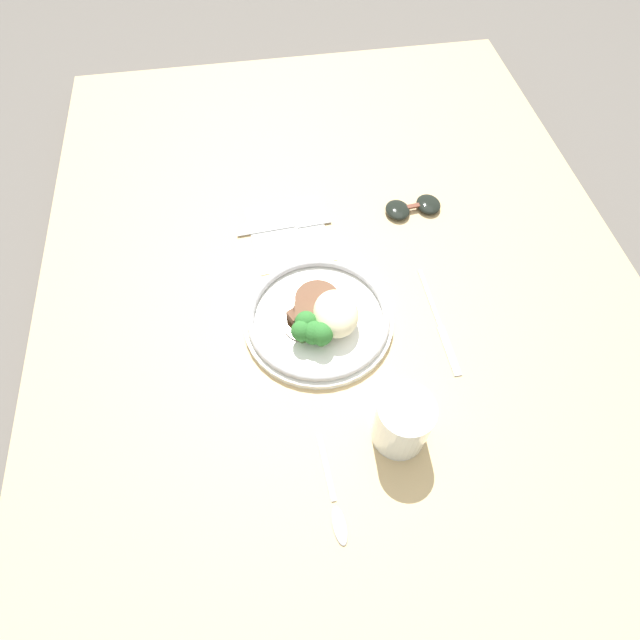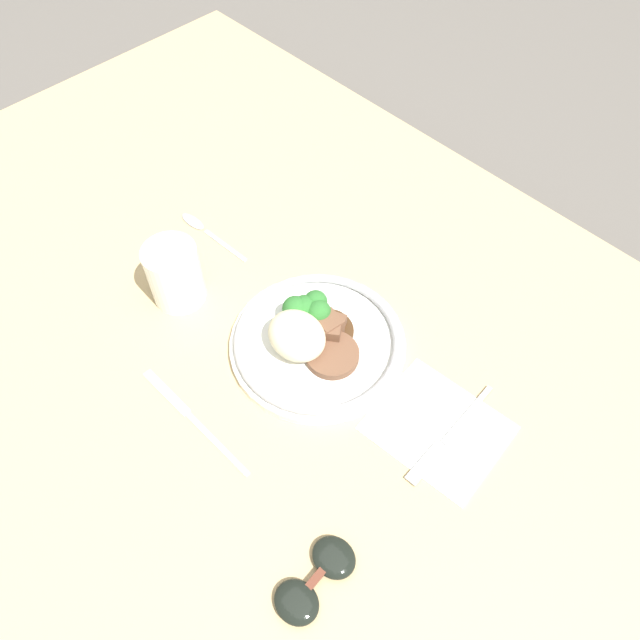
{
  "view_description": "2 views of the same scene",
  "coord_description": "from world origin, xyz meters",
  "px_view_note": "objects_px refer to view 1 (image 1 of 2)",
  "views": [
    {
      "loc": [
        0.41,
        -0.12,
        0.72
      ],
      "look_at": [
        0.0,
        -0.05,
        0.07
      ],
      "focal_mm": 28.0,
      "sensor_mm": 36.0,
      "label": 1
    },
    {
      "loc": [
        -0.36,
        0.28,
        0.76
      ],
      "look_at": [
        -0.0,
        -0.07,
        0.07
      ],
      "focal_mm": 35.0,
      "sensor_mm": 36.0,
      "label": 2
    }
  ],
  "objects_px": {
    "juice_glass": "(402,424)",
    "plate": "(320,318)",
    "fork": "(294,225)",
    "sunglasses": "(413,207)",
    "spoon": "(336,510)",
    "knife": "(439,324)"
  },
  "relations": [
    {
      "from": "juice_glass",
      "to": "plate",
      "type": "bearing_deg",
      "value": -158.27
    },
    {
      "from": "plate",
      "to": "fork",
      "type": "xyz_separation_m",
      "value": [
        -0.22,
        -0.01,
        -0.02
      ]
    },
    {
      "from": "juice_glass",
      "to": "sunglasses",
      "type": "height_order",
      "value": "juice_glass"
    },
    {
      "from": "plate",
      "to": "spoon",
      "type": "xyz_separation_m",
      "value": [
        0.29,
        -0.03,
        -0.02
      ]
    },
    {
      "from": "knife",
      "to": "fork",
      "type": "bearing_deg",
      "value": -141.72
    },
    {
      "from": "fork",
      "to": "spoon",
      "type": "bearing_deg",
      "value": -94.97
    },
    {
      "from": "plate",
      "to": "knife",
      "type": "distance_m",
      "value": 0.19
    },
    {
      "from": "knife",
      "to": "sunglasses",
      "type": "relative_size",
      "value": 1.88
    },
    {
      "from": "plate",
      "to": "fork",
      "type": "distance_m",
      "value": 0.22
    },
    {
      "from": "plate",
      "to": "knife",
      "type": "xyz_separation_m",
      "value": [
        0.03,
        0.19,
        -0.02
      ]
    },
    {
      "from": "spoon",
      "to": "knife",
      "type": "bearing_deg",
      "value": 136.68
    },
    {
      "from": "plate",
      "to": "sunglasses",
      "type": "xyz_separation_m",
      "value": [
        -0.22,
        0.21,
        -0.01
      ]
    },
    {
      "from": "juice_glass",
      "to": "sunglasses",
      "type": "xyz_separation_m",
      "value": [
        -0.42,
        0.13,
        -0.04
      ]
    },
    {
      "from": "spoon",
      "to": "sunglasses",
      "type": "relative_size",
      "value": 1.35
    },
    {
      "from": "plate",
      "to": "spoon",
      "type": "relative_size",
      "value": 1.63
    },
    {
      "from": "knife",
      "to": "plate",
      "type": "bearing_deg",
      "value": -100.22
    },
    {
      "from": "knife",
      "to": "sunglasses",
      "type": "bearing_deg",
      "value": 173.64
    },
    {
      "from": "fork",
      "to": "spoon",
      "type": "distance_m",
      "value": 0.51
    },
    {
      "from": "plate",
      "to": "juice_glass",
      "type": "height_order",
      "value": "juice_glass"
    },
    {
      "from": "spoon",
      "to": "plate",
      "type": "bearing_deg",
      "value": 171.74
    },
    {
      "from": "fork",
      "to": "sunglasses",
      "type": "distance_m",
      "value": 0.23
    },
    {
      "from": "spoon",
      "to": "sunglasses",
      "type": "distance_m",
      "value": 0.57
    }
  ]
}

